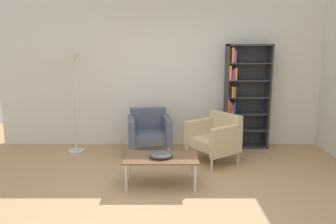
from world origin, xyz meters
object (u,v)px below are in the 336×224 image
Objects in this scene: bookshelf_tall at (244,97)px; armchair_spare_guest at (216,137)px; coffee_table_low at (162,159)px; decorative_bowl at (162,154)px; armchair_by_bookshelf at (150,131)px; floor_lamp_torchiere at (73,71)px.

bookshelf_tall is 1.13m from armchair_spare_guest.
decorative_bowl reaches higher than coffee_table_low.
bookshelf_tall reaches higher than coffee_table_low.
coffee_table_low is 1.29m from armchair_spare_guest.
armchair_spare_guest is 1.17m from armchair_by_bookshelf.
armchair_by_bookshelf is (-0.24, 1.34, -0.02)m from decorative_bowl.
bookshelf_tall is 2.39× the size of armchair_by_bookshelf.
armchair_spare_guest is 0.54× the size of floor_lamp_torchiere.
decorative_bowl is (-1.47, -1.76, -0.51)m from bookshelf_tall.
decorative_bowl is at bearing -87.64° from armchair_by_bookshelf.
floor_lamp_torchiere reaches higher than armchair_by_bookshelf.
armchair_spare_guest is 2.69m from floor_lamp_torchiere.
coffee_table_low is at bearing -90.00° from decorative_bowl.
floor_lamp_torchiere is (-2.43, 0.51, 1.03)m from armchair_spare_guest.
bookshelf_tall is at bearing 50.10° from decorative_bowl.
decorative_bowl is 1.29m from armchair_spare_guest.
armchair_spare_guest is at bearing -126.47° from bookshelf_tall.
bookshelf_tall is 1.90× the size of coffee_table_low.
decorative_bowl is 0.34× the size of armchair_spare_guest.
coffee_table_low is at bearing -129.90° from bookshelf_tall.
bookshelf_tall reaches higher than floor_lamp_torchiere.
armchair_spare_guest is (0.87, 0.95, -0.02)m from decorative_bowl.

